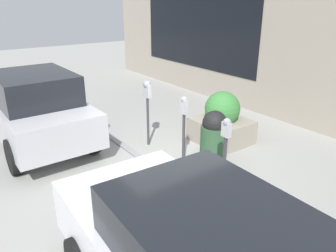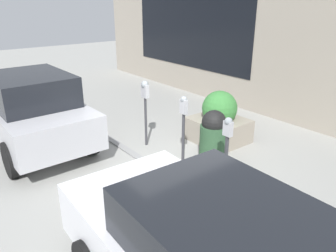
# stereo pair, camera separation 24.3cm
# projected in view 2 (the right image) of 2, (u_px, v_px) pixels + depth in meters

# --- Properties ---
(ground_plane) EXTENTS (40.00, 40.00, 0.00)m
(ground_plane) POSITION_uv_depth(u_px,v_px,m) (162.00, 171.00, 6.60)
(ground_plane) COLOR #999993
(curb_strip) EXTENTS (19.00, 0.16, 0.04)m
(curb_strip) POSITION_uv_depth(u_px,v_px,m) (159.00, 171.00, 6.55)
(curb_strip) COLOR gray
(curb_strip) RESTS_ON ground_plane
(building_facade) EXTENTS (19.00, 0.17, 3.82)m
(building_facade) POSITION_uv_depth(u_px,v_px,m) (299.00, 53.00, 8.48)
(building_facade) COLOR #9E9384
(building_facade) RESTS_ON ground_plane
(parking_meter_nearest) EXTENTS (0.16, 0.14, 1.39)m
(parking_meter_nearest) POSITION_uv_depth(u_px,v_px,m) (227.00, 142.00, 5.62)
(parking_meter_nearest) COLOR #38383D
(parking_meter_nearest) RESTS_ON ground_plane
(parking_meter_second) EXTENTS (0.15, 0.13, 1.48)m
(parking_meter_second) POSITION_uv_depth(u_px,v_px,m) (184.00, 118.00, 6.48)
(parking_meter_second) COLOR #38383D
(parking_meter_second) RESTS_ON ground_plane
(parking_meter_middle) EXTENTS (0.20, 0.17, 1.55)m
(parking_meter_middle) POSITION_uv_depth(u_px,v_px,m) (145.00, 97.00, 7.35)
(parking_meter_middle) COLOR #38383D
(parking_meter_middle) RESTS_ON ground_plane
(planter_box) EXTENTS (1.24, 1.15, 1.24)m
(planter_box) POSITION_uv_depth(u_px,v_px,m) (219.00, 121.00, 7.83)
(planter_box) COLOR gray
(planter_box) RESTS_ON ground_plane
(parked_car_middle) EXTENTS (3.87, 1.82, 1.73)m
(parked_car_middle) POSITION_uv_depth(u_px,v_px,m) (32.00, 110.00, 7.39)
(parked_car_middle) COLOR #B7B7BC
(parked_car_middle) RESTS_ON ground_plane
(trash_bin) EXTENTS (0.56, 0.56, 1.17)m
(trash_bin) POSITION_uv_depth(u_px,v_px,m) (213.00, 138.00, 6.69)
(trash_bin) COLOR #2D5133
(trash_bin) RESTS_ON ground_plane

